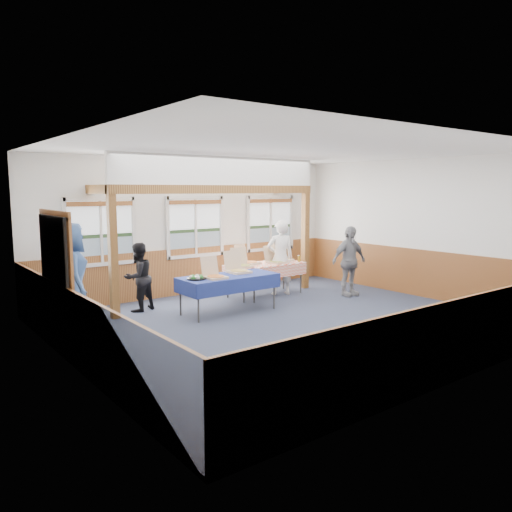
{
  "coord_description": "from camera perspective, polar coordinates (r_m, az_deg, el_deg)",
  "views": [
    {
      "loc": [
        -6.05,
        -6.88,
        2.49
      ],
      "look_at": [
        -0.05,
        1.0,
        1.16
      ],
      "focal_mm": 35.0,
      "sensor_mm": 36.0,
      "label": 1
    }
  ],
  "objects": [
    {
      "name": "man_blue",
      "position": [
        9.75,
        -20.36,
        -1.96
      ],
      "size": [
        0.69,
        0.98,
        1.89
      ],
      "primitive_type": "imported",
      "rotation": [
        0.0,
        0.0,
        1.47
      ],
      "color": "#355385",
      "rests_on": "floor"
    },
    {
      "name": "post_left",
      "position": [
        9.93,
        -16.01,
        -0.13
      ],
      "size": [
        0.15,
        0.15,
        2.4
      ],
      "primitive_type": "cube",
      "color": "#532E12",
      "rests_on": "floor"
    },
    {
      "name": "window_left",
      "position": [
        11.03,
        -17.33,
        3.07
      ],
      "size": [
        1.56,
        0.1,
        1.46
      ],
      "color": "silver",
      "rests_on": "wall_back"
    },
    {
      "name": "window_mid",
      "position": [
        12.01,
        -6.95,
        3.7
      ],
      "size": [
        1.56,
        0.1,
        1.46
      ],
      "color": "silver",
      "rests_on": "wall_back"
    },
    {
      "name": "wall_back",
      "position": [
        12.05,
        -7.05,
        3.33
      ],
      "size": [
        8.0,
        0.0,
        8.0
      ],
      "primitive_type": "plane",
      "rotation": [
        1.57,
        0.0,
        0.0
      ],
      "color": "silver",
      "rests_on": "floor"
    },
    {
      "name": "table_right",
      "position": [
        11.72,
        1.04,
        -1.15
      ],
      "size": [
        1.91,
        0.91,
        0.76
      ],
      "rotation": [
        0.0,
        0.0,
        0.05
      ],
      "color": "#333333",
      "rests_on": "floor"
    },
    {
      "name": "wainscot_right",
      "position": [
        12.32,
        18.01,
        -1.81
      ],
      "size": [
        0.05,
        6.98,
        1.1
      ],
      "primitive_type": "cube",
      "color": "brown",
      "rests_on": "floor"
    },
    {
      "name": "cased_opening",
      "position": [
        8.19,
        -21.92,
        -3.05
      ],
      "size": [
        0.06,
        1.3,
        2.1
      ],
      "primitive_type": "cube",
      "color": "#333333",
      "rests_on": "wall_left"
    },
    {
      "name": "wainscot_back",
      "position": [
        12.15,
        -6.91,
        -1.62
      ],
      "size": [
        7.98,
        0.05,
        1.1
      ],
      "primitive_type": "cube",
      "color": "brown",
      "rests_on": "floor"
    },
    {
      "name": "pizza_box_f",
      "position": [
        12.22,
        3.02,
        -0.23
      ],
      "size": [
        0.41,
        0.49,
        0.43
      ],
      "rotation": [
        0.0,
        0.0,
        0.04
      ],
      "color": "#CDAE89",
      "rests_on": "table_right"
    },
    {
      "name": "pizza_box_a",
      "position": [
        9.81,
        -4.76,
        -2.19
      ],
      "size": [
        0.38,
        0.46,
        0.41
      ],
      "rotation": [
        0.0,
        0.0,
        -0.0
      ],
      "color": "#CDAE89",
      "rests_on": "table_left"
    },
    {
      "name": "wall_left",
      "position": [
        7.24,
        -20.53,
        0.09
      ],
      "size": [
        0.0,
        8.0,
        8.0
      ],
      "primitive_type": "plane",
      "rotation": [
        1.57,
        0.0,
        1.57
      ],
      "color": "silver",
      "rests_on": "floor"
    },
    {
      "name": "woman_white",
      "position": [
        11.83,
        2.8,
        -0.19
      ],
      "size": [
        0.76,
        0.64,
        1.77
      ],
      "primitive_type": "imported",
      "rotation": [
        0.0,
        0.0,
        2.74
      ],
      "color": "silver",
      "rests_on": "floor"
    },
    {
      "name": "cross_beam",
      "position": [
        11.0,
        -3.94,
        7.61
      ],
      "size": [
        5.15,
        0.18,
        0.18
      ],
      "primitive_type": "cube",
      "color": "#532E12",
      "rests_on": "post_left"
    },
    {
      "name": "drink_glass",
      "position": [
        12.06,
        4.95,
        -0.3
      ],
      "size": [
        0.07,
        0.07,
        0.15
      ],
      "primitive_type": "cylinder",
      "color": "olive",
      "rests_on": "table_right"
    },
    {
      "name": "person_grey",
      "position": [
        11.86,
        10.58,
        -0.58
      ],
      "size": [
        1.0,
        0.49,
        1.65
      ],
      "primitive_type": "imported",
      "rotation": [
        0.0,
        0.0,
        -0.1
      ],
      "color": "gray",
      "rests_on": "floor"
    },
    {
      "name": "wall_front",
      "position": [
        6.99,
        23.3,
        -0.3
      ],
      "size": [
        8.0,
        0.0,
        8.0
      ],
      "primitive_type": "plane",
      "rotation": [
        -1.57,
        0.0,
        0.0
      ],
      "color": "silver",
      "rests_on": "floor"
    },
    {
      "name": "window_right",
      "position": [
        13.32,
        1.63,
        4.13
      ],
      "size": [
        1.56,
        0.1,
        1.46
      ],
      "color": "silver",
      "rests_on": "wall_back"
    },
    {
      "name": "veggie_tray",
      "position": [
        9.73,
        -6.84,
        -2.5
      ],
      "size": [
        0.37,
        0.37,
        0.09
      ],
      "color": "black",
      "rests_on": "table_left"
    },
    {
      "name": "ceiling",
      "position": [
        9.19,
        4.11,
        12.04
      ],
      "size": [
        8.0,
        8.0,
        0.0
      ],
      "primitive_type": "plane",
      "rotation": [
        3.14,
        0.0,
        0.0
      ],
      "color": "white",
      "rests_on": "wall_back"
    },
    {
      "name": "wainscot_left",
      "position": [
        7.45,
        -19.97,
        -7.93
      ],
      "size": [
        0.05,
        6.98,
        1.1
      ],
      "primitive_type": "cube",
      "color": "brown",
      "rests_on": "floor"
    },
    {
      "name": "floor",
      "position": [
        9.5,
        3.92,
        -7.59
      ],
      "size": [
        8.0,
        8.0,
        0.0
      ],
      "primitive_type": "plane",
      "color": "#272E40",
      "rests_on": "ground"
    },
    {
      "name": "wainscot_front",
      "position": [
        7.21,
        22.69,
        -8.57
      ],
      "size": [
        7.98,
        0.05,
        1.1
      ],
      "primitive_type": "cube",
      "color": "brown",
      "rests_on": "floor"
    },
    {
      "name": "post_right",
      "position": [
        12.61,
        5.64,
        1.72
      ],
      "size": [
        0.15,
        0.15,
        2.4
      ],
      "primitive_type": "cube",
      "color": "#532E12",
      "rests_on": "floor"
    },
    {
      "name": "pizza_box_d",
      "position": [
        11.63,
        -0.94,
        -0.6
      ],
      "size": [
        0.55,
        0.61,
        0.45
      ],
      "rotation": [
        0.0,
        0.0,
        0.3
      ],
      "color": "#CDAE89",
      "rests_on": "table_right"
    },
    {
      "name": "pizza_box_b",
      "position": [
        10.44,
        -2.09,
        -1.55
      ],
      "size": [
        0.41,
        0.5,
        0.45
      ],
      "rotation": [
        0.0,
        0.0,
        -0.01
      ],
      "color": "#CDAE89",
      "rests_on": "table_left"
    },
    {
      "name": "table_left",
      "position": [
        10.13,
        -3.17,
        -2.53
      ],
      "size": [
        2.19,
        1.6,
        0.76
      ],
      "rotation": [
        0.0,
        0.0,
        -0.36
      ],
      "color": "#333333",
      "rests_on": "floor"
    },
    {
      "name": "pizza_box_c",
      "position": [
        11.18,
        -1.62,
        -0.95
      ],
      "size": [
        0.48,
        0.54,
        0.42
      ],
      "rotation": [
        0.0,
        0.0,
        -0.22
      ],
      "color": "#CDAE89",
      "rests_on": "table_right"
    },
    {
      "name": "woman_black",
      "position": [
        10.49,
        -13.3,
        -2.36
      ],
      "size": [
        0.82,
        0.72,
        1.41
      ],
      "primitive_type": "imported",
      "rotation": [
        0.0,
        0.0,
        3.46
      ],
      "color": "black",
      "rests_on": "floor"
    },
    {
      "name": "wall_right",
      "position": [
        12.21,
        18.28,
        3.07
      ],
      "size": [
        0.0,
        8.0,
        8.0
      ],
      "primitive_type": "plane",
      "rotation": [
        1.57,
        0.0,
        -1.57
      ],
      "color": "silver",
      "rests_on": "floor"
    },
    {
      "name": "pizza_box_e",
      "position": [
        11.79,
        2.21,
        -0.51
      ],
      "size": [
        0.44,
        0.51,
        0.41
      ],
      "rotation": [
        0.0,
        0.0,
        0.17
      ],
      "color": "#CDAE89",
      "rests_on": "table_right"
    }
  ]
}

